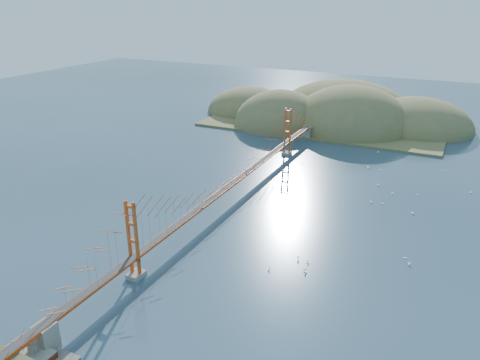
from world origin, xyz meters
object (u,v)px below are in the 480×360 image
at_px(sailboat_2, 305,271).
at_px(sailboat_1, 412,213).
at_px(bridge, 232,165).
at_px(sailboat_0, 298,259).
at_px(fort, 37,355).

relative_size(sailboat_2, sailboat_1, 1.00).
height_order(sailboat_2, sailboat_1, sailboat_2).
bearing_deg(sailboat_2, bridge, 138.68).
xyz_separation_m(sailboat_2, sailboat_0, (-2.05, 2.76, -0.00)).
height_order(sailboat_2, sailboat_0, sailboat_2).
bearing_deg(fort, sailboat_2, 54.84).
xyz_separation_m(fort, sailboat_2, (20.72, 29.41, -0.51)).
bearing_deg(sailboat_0, sailboat_2, -53.48).
bearing_deg(fort, sailboat_0, 59.88).
relative_size(sailboat_1, sailboat_0, 1.02).
height_order(bridge, fort, bridge).
relative_size(sailboat_2, sailboat_0, 1.03).
bearing_deg(sailboat_1, sailboat_0, -118.90).
relative_size(fort, sailboat_1, 5.18).
xyz_separation_m(fort, sailboat_0, (18.67, 32.18, -0.51)).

